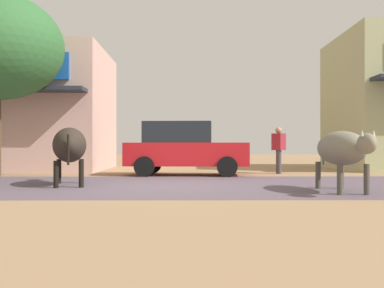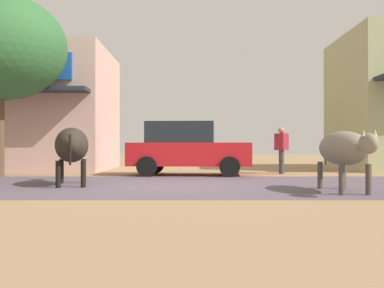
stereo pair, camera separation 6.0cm
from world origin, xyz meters
name	(u,v)px [view 2 (the right image)]	position (x,y,z in m)	size (l,w,h in m)	color
ground	(163,185)	(0.00, 0.00, 0.00)	(80.00, 80.00, 0.00)	#9D7A55
asphalt_road	(163,185)	(0.00, 0.00, 0.00)	(72.00, 6.11, 0.00)	#5C4F5A
storefront_left_cafe	(9,110)	(-6.39, 7.42, 2.27)	(7.59, 6.19, 4.54)	#D0A498
parked_hatchback_car	(185,148)	(0.46, 3.73, 0.84)	(3.83, 2.02, 1.64)	red
cow_near_brown	(70,145)	(-2.15, -0.01, 0.91)	(1.15, 2.53, 1.32)	#2C241C
cow_far_dark	(342,149)	(3.58, -1.65, 0.85)	(0.77, 2.62, 1.20)	gray
pedestrian_by_shop	(279,147)	(3.51, 4.47, 0.88)	(0.44, 0.61, 1.52)	#3F3F47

